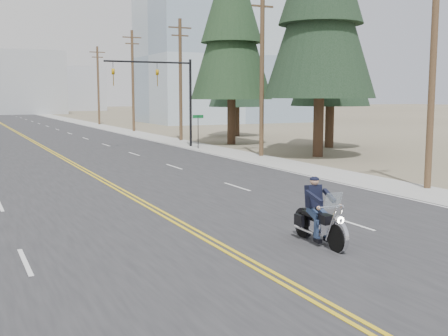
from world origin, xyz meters
TOP-DOWN VIEW (x-y plane):
  - ground_plane at (0.00, 0.00)m, footprint 400.00×400.00m
  - road at (0.00, 70.00)m, footprint 20.00×200.00m
  - sidewalk_right at (11.50, 70.00)m, footprint 3.00×200.00m
  - traffic_mast_right at (8.98, 32.00)m, footprint 7.10×0.26m
  - street_sign at (10.80, 30.00)m, footprint 0.90×0.06m
  - utility_pole_a at (12.50, 8.00)m, footprint 2.20×0.30m
  - utility_pole_b at (12.50, 23.00)m, footprint 2.20×0.30m
  - utility_pole_c at (12.50, 38.00)m, footprint 2.20×0.30m
  - utility_pole_d at (12.50, 53.00)m, footprint 2.20×0.30m
  - utility_pole_e at (12.50, 70.00)m, footprint 2.20×0.30m
  - glass_building at (32.00, 70.00)m, footprint 24.00×16.00m
  - haze_bldg_b at (8.00, 125.00)m, footprint 18.00×14.00m
  - haze_bldg_c at (40.00, 110.00)m, footprint 16.00×12.00m
  - haze_bldg_e at (25.00, 150.00)m, footprint 14.00×14.00m
  - motorcyclist at (2.60, 2.26)m, footprint 1.14×2.45m
  - conifer_mid at (20.59, 26.30)m, footprint 6.21×6.21m
  - conifer_tall at (14.95, 32.49)m, footprint 6.87×6.87m
  - conifer_far at (19.68, 40.87)m, footprint 5.60×5.60m

SIDE VIEW (x-z plane):
  - ground_plane at x=0.00m, z-range 0.00..0.00m
  - road at x=0.00m, z-range 0.00..0.01m
  - sidewalk_right at x=11.50m, z-range 0.00..0.01m
  - motorcyclist at x=2.60m, z-range 0.00..1.88m
  - street_sign at x=10.80m, z-range 0.49..3.12m
  - traffic_mast_right at x=8.98m, z-range 1.44..8.44m
  - utility_pole_a at x=12.50m, z-range 0.23..11.23m
  - utility_pole_c at x=12.50m, z-range 0.23..11.23m
  - utility_pole_e at x=12.50m, z-range 0.23..11.23m
  - utility_pole_b at x=12.50m, z-range 0.23..11.73m
  - utility_pole_d at x=12.50m, z-range 0.23..11.73m
  - haze_bldg_e at x=25.00m, z-range 0.00..12.00m
  - haze_bldg_b at x=8.00m, z-range 0.00..14.00m
  - conifer_far at x=19.68m, z-range 1.11..16.11m
  - haze_bldg_c at x=40.00m, z-range 0.00..18.00m
  - conifer_mid at x=20.59m, z-range 1.22..17.80m
  - glass_building at x=32.00m, z-range 0.00..20.00m
  - conifer_tall at x=14.95m, z-range 1.42..20.51m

